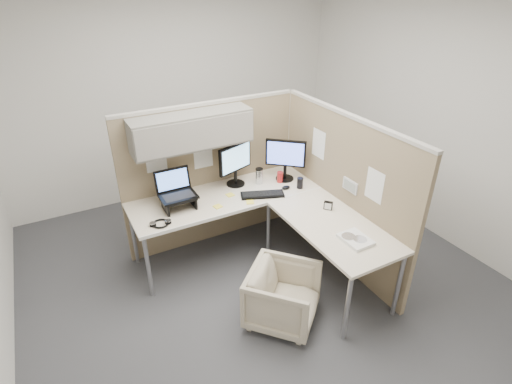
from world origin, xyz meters
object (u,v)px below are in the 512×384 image
keyboard (262,195)px  desk (264,211)px  office_chair (283,294)px  monitor_left (235,161)px

keyboard → desk: bearing=-93.9°
desk → keyboard: 0.24m
office_chair → keyboard: size_ratio=1.32×
monitor_left → office_chair: bearing=-117.6°
office_chair → desk: bearing=31.0°
desk → office_chair: bearing=-106.6°
desk → office_chair: size_ratio=3.37×
monitor_left → keyboard: 0.47m
keyboard → monitor_left: bearing=131.1°
monitor_left → desk: bearing=-106.3°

